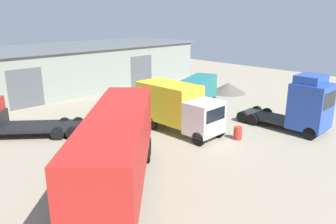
{
  "coord_description": "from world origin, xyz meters",
  "views": [
    {
      "loc": [
        -17.97,
        -15.61,
        8.2
      ],
      "look_at": [
        -2.4,
        0.17,
        1.6
      ],
      "focal_mm": 35.0,
      "sensor_mm": 36.0,
      "label": 1
    }
  ],
  "objects_px": {
    "box_truck_white": "(177,106)",
    "flatbed_truck_red": "(2,119)",
    "oil_drum": "(238,133)",
    "gravel_pile": "(228,88)",
    "traffic_cone": "(218,115)",
    "container_trailer_green": "(118,143)",
    "tractor_unit_blue": "(304,106)",
    "delivery_van_teal": "(198,92)"
  },
  "relations": [
    {
      "from": "box_truck_white",
      "to": "gravel_pile",
      "type": "height_order",
      "value": "box_truck_white"
    },
    {
      "from": "gravel_pile",
      "to": "delivery_van_teal",
      "type": "bearing_deg",
      "value": -167.8
    },
    {
      "from": "oil_drum",
      "to": "traffic_cone",
      "type": "bearing_deg",
      "value": 52.38
    },
    {
      "from": "container_trailer_green",
      "to": "gravel_pile",
      "type": "distance_m",
      "value": 22.88
    },
    {
      "from": "box_truck_white",
      "to": "flatbed_truck_red",
      "type": "height_order",
      "value": "box_truck_white"
    },
    {
      "from": "box_truck_white",
      "to": "gravel_pile",
      "type": "distance_m",
      "value": 13.66
    },
    {
      "from": "box_truck_white",
      "to": "gravel_pile",
      "type": "xyz_separation_m",
      "value": [
        12.81,
        4.57,
        -1.34
      ]
    },
    {
      "from": "gravel_pile",
      "to": "traffic_cone",
      "type": "xyz_separation_m",
      "value": [
        -8.06,
        -4.79,
        -0.3
      ]
    },
    {
      "from": "container_trailer_green",
      "to": "box_truck_white",
      "type": "height_order",
      "value": "container_trailer_green"
    },
    {
      "from": "container_trailer_green",
      "to": "oil_drum",
      "type": "relative_size",
      "value": 10.74
    },
    {
      "from": "traffic_cone",
      "to": "container_trailer_green",
      "type": "bearing_deg",
      "value": -163.01
    },
    {
      "from": "delivery_van_teal",
      "to": "gravel_pile",
      "type": "xyz_separation_m",
      "value": [
        6.9,
        1.49,
        -0.93
      ]
    },
    {
      "from": "container_trailer_green",
      "to": "gravel_pile",
      "type": "height_order",
      "value": "container_trailer_green"
    },
    {
      "from": "delivery_van_teal",
      "to": "tractor_unit_blue",
      "type": "bearing_deg",
      "value": 71.41
    },
    {
      "from": "tractor_unit_blue",
      "to": "flatbed_truck_red",
      "type": "distance_m",
      "value": 21.29
    },
    {
      "from": "container_trailer_green",
      "to": "delivery_van_teal",
      "type": "relative_size",
      "value": 1.68
    },
    {
      "from": "tractor_unit_blue",
      "to": "gravel_pile",
      "type": "height_order",
      "value": "tractor_unit_blue"
    },
    {
      "from": "delivery_van_teal",
      "to": "gravel_pile",
      "type": "height_order",
      "value": "delivery_van_teal"
    },
    {
      "from": "tractor_unit_blue",
      "to": "container_trailer_green",
      "type": "height_order",
      "value": "tractor_unit_blue"
    },
    {
      "from": "tractor_unit_blue",
      "to": "container_trailer_green",
      "type": "xyz_separation_m",
      "value": [
        -14.5,
        2.36,
        0.57
      ]
    },
    {
      "from": "oil_drum",
      "to": "gravel_pile",
      "type": "bearing_deg",
      "value": 38.1
    },
    {
      "from": "traffic_cone",
      "to": "gravel_pile",
      "type": "bearing_deg",
      "value": 30.72
    },
    {
      "from": "oil_drum",
      "to": "traffic_cone",
      "type": "xyz_separation_m",
      "value": [
        2.98,
        3.87,
        -0.19
      ]
    },
    {
      "from": "gravel_pile",
      "to": "traffic_cone",
      "type": "bearing_deg",
      "value": -149.28
    },
    {
      "from": "traffic_cone",
      "to": "delivery_van_teal",
      "type": "bearing_deg",
      "value": 70.59
    },
    {
      "from": "delivery_van_teal",
      "to": "oil_drum",
      "type": "distance_m",
      "value": 8.34
    },
    {
      "from": "delivery_van_teal",
      "to": "oil_drum",
      "type": "height_order",
      "value": "delivery_van_teal"
    },
    {
      "from": "container_trailer_green",
      "to": "gravel_pile",
      "type": "relative_size",
      "value": 2.48
    },
    {
      "from": "delivery_van_teal",
      "to": "flatbed_truck_red",
      "type": "xyz_separation_m",
      "value": [
        -15.32,
        4.76,
        -0.22
      ]
    },
    {
      "from": "tractor_unit_blue",
      "to": "traffic_cone",
      "type": "distance_m",
      "value": 6.74
    },
    {
      "from": "delivery_van_teal",
      "to": "traffic_cone",
      "type": "height_order",
      "value": "delivery_van_teal"
    },
    {
      "from": "box_truck_white",
      "to": "traffic_cone",
      "type": "xyz_separation_m",
      "value": [
        4.75,
        -0.22,
        -1.64
      ]
    },
    {
      "from": "delivery_van_teal",
      "to": "gravel_pile",
      "type": "bearing_deg",
      "value": 171.51
    },
    {
      "from": "delivery_van_teal",
      "to": "container_trailer_green",
      "type": "bearing_deg",
      "value": 6.5
    },
    {
      "from": "container_trailer_green",
      "to": "delivery_van_teal",
      "type": "xyz_separation_m",
      "value": [
        14.15,
        7.27,
        -1.08
      ]
    },
    {
      "from": "delivery_van_teal",
      "to": "gravel_pile",
      "type": "relative_size",
      "value": 1.48
    },
    {
      "from": "container_trailer_green",
      "to": "gravel_pile",
      "type": "xyz_separation_m",
      "value": [
        21.05,
        8.76,
        -2.01
      ]
    },
    {
      "from": "flatbed_truck_red",
      "to": "traffic_cone",
      "type": "xyz_separation_m",
      "value": [
        14.16,
        -8.06,
        -1.01
      ]
    },
    {
      "from": "delivery_van_teal",
      "to": "flatbed_truck_red",
      "type": "relative_size",
      "value": 0.76
    },
    {
      "from": "delivery_van_teal",
      "to": "traffic_cone",
      "type": "xyz_separation_m",
      "value": [
        -1.16,
        -3.3,
        -1.23
      ]
    },
    {
      "from": "delivery_van_teal",
      "to": "flatbed_truck_red",
      "type": "bearing_deg",
      "value": -37.93
    },
    {
      "from": "flatbed_truck_red",
      "to": "box_truck_white",
      "type": "bearing_deg",
      "value": -179.51
    }
  ]
}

